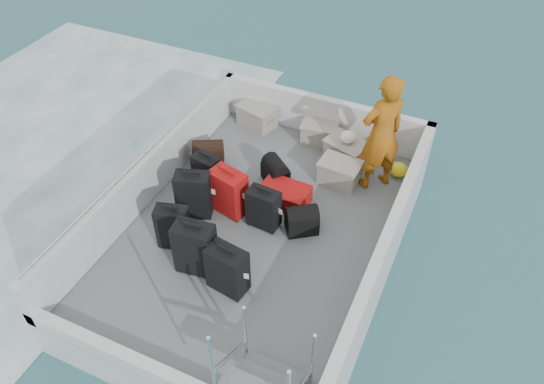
{
  "coord_description": "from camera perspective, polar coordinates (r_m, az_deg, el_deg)",
  "views": [
    {
      "loc": [
        2.27,
        -4.5,
        5.94
      ],
      "look_at": [
        0.03,
        0.38,
        1.0
      ],
      "focal_mm": 35.0,
      "sensor_mm": 36.0,
      "label": 1
    }
  ],
  "objects": [
    {
      "name": "duffel_2",
      "position": [
        7.21,
        3.22,
        -3.21
      ],
      "size": [
        0.52,
        0.49,
        0.32
      ],
      "primitive_type": null,
      "rotation": [
        0.0,
        0.0,
        0.62
      ],
      "color": "black",
      "rests_on": "deck"
    },
    {
      "name": "white_bag",
      "position": [
        8.2,
        8.14,
        5.72
      ],
      "size": [
        0.24,
        0.24,
        0.18
      ],
      "primitive_type": "ellipsoid",
      "color": "white",
      "rests_on": "crate_2"
    },
    {
      "name": "crate_2",
      "position": [
        8.37,
        7.96,
        4.23
      ],
      "size": [
        0.7,
        0.58,
        0.36
      ],
      "primitive_type": "cube",
      "rotation": [
        0.0,
        0.0,
        -0.31
      ],
      "color": "#9B9487",
      "rests_on": "deck"
    },
    {
      "name": "ground",
      "position": [
        7.79,
        -1.37,
        -7.09
      ],
      "size": [
        160.0,
        160.0,
        0.0
      ],
      "primitive_type": "plane",
      "color": "#16464F",
      "rests_on": "ground"
    },
    {
      "name": "suitcase_3",
      "position": [
        6.64,
        -8.26,
        -6.08
      ],
      "size": [
        0.53,
        0.35,
        0.75
      ],
      "primitive_type": "cube",
      "rotation": [
        0.0,
        0.0,
        0.13
      ],
      "color": "black",
      "rests_on": "deck"
    },
    {
      "name": "passenger",
      "position": [
        7.59,
        11.69,
        6.12
      ],
      "size": [
        0.78,
        0.79,
        1.83
      ],
      "primitive_type": "imported",
      "rotation": [
        0.0,
        0.0,
        -2.33
      ],
      "color": "orange",
      "rests_on": "deck"
    },
    {
      "name": "suitcase_0",
      "position": [
        7.02,
        -10.59,
        -3.76
      ],
      "size": [
        0.47,
        0.35,
        0.64
      ],
      "primitive_type": "cube",
      "rotation": [
        0.0,
        0.0,
        0.3
      ],
      "color": "black",
      "rests_on": "deck"
    },
    {
      "name": "crate_1",
      "position": [
        8.74,
        5.12,
        6.28
      ],
      "size": [
        0.59,
        0.44,
        0.33
      ],
      "primitive_type": "cube",
      "rotation": [
        0.0,
        0.0,
        0.12
      ],
      "color": "#9B9487",
      "rests_on": "deck"
    },
    {
      "name": "suitcase_6",
      "position": [
        6.44,
        -4.82,
        -8.39
      ],
      "size": [
        0.52,
        0.35,
        0.66
      ],
      "primitive_type": "cube",
      "rotation": [
        0.0,
        0.0,
        -0.15
      ],
      "color": "black",
      "rests_on": "deck"
    },
    {
      "name": "wake_foam",
      "position": [
        10.27,
        -26.3,
        2.19
      ],
      "size": [
        10.0,
        10.0,
        0.0
      ],
      "primitive_type": "plane",
      "color": "white",
      "rests_on": "ground"
    },
    {
      "name": "suitcase_7",
      "position": [
        7.16,
        -0.92,
        -1.85
      ],
      "size": [
        0.45,
        0.28,
        0.61
      ],
      "primitive_type": "cube",
      "rotation": [
        0.0,
        0.0,
        -0.07
      ],
      "color": "black",
      "rests_on": "deck"
    },
    {
      "name": "yellow_bag",
      "position": [
        8.31,
        13.44,
        2.36
      ],
      "size": [
        0.28,
        0.26,
        0.22
      ],
      "primitive_type": "ellipsoid",
      "color": "yellow",
      "rests_on": "deck"
    },
    {
      "name": "duffel_1",
      "position": [
        7.94,
        0.37,
        2.03
      ],
      "size": [
        0.51,
        0.5,
        0.32
      ],
      "primitive_type": null,
      "rotation": [
        0.0,
        0.0,
        -0.68
      ],
      "color": "black",
      "rests_on": "deck"
    },
    {
      "name": "suitcase_8",
      "position": [
        7.62,
        1.38,
        -0.3
      ],
      "size": [
        0.7,
        0.47,
        0.27
      ],
      "primitive_type": "cube",
      "rotation": [
        0.0,
        0.0,
        1.54
      ],
      "color": "#A5130C",
      "rests_on": "deck"
    },
    {
      "name": "duffel_0",
      "position": [
        8.33,
        -6.84,
        3.99
      ],
      "size": [
        0.56,
        0.48,
        0.32
      ],
      "primitive_type": null,
      "rotation": [
        0.0,
        0.0,
        0.48
      ],
      "color": "black",
      "rests_on": "deck"
    },
    {
      "name": "suitcase_2",
      "position": [
        7.81,
        -7.02,
        2.09
      ],
      "size": [
        0.43,
        0.31,
        0.57
      ],
      "primitive_type": "cube",
      "rotation": [
        0.0,
        0.0,
        -0.2
      ],
      "color": "black",
      "rests_on": "deck"
    },
    {
      "name": "crate_3",
      "position": [
        7.99,
        7.26,
        2.05
      ],
      "size": [
        0.59,
        0.42,
        0.34
      ],
      "primitive_type": "cube",
      "rotation": [
        0.0,
        0.0,
        -0.06
      ],
      "color": "#9B9487",
      "rests_on": "deck"
    },
    {
      "name": "suitcase_5",
      "position": [
        7.37,
        -4.7,
        -0.04
      ],
      "size": [
        0.56,
        0.41,
        0.69
      ],
      "primitive_type": "cube",
      "rotation": [
        0.0,
        0.0,
        -0.24
      ],
      "color": "#A5130C",
      "rests_on": "deck"
    },
    {
      "name": "deck",
      "position": [
        7.34,
        -1.45,
        -4.0
      ],
      "size": [
        3.3,
        4.7,
        0.02
      ],
      "primitive_type": "cube",
      "color": "slate",
      "rests_on": "ferry_hull"
    },
    {
      "name": "crate_0",
      "position": [
        9.09,
        -1.61,
        8.13
      ],
      "size": [
        0.68,
        0.55,
        0.36
      ],
      "primitive_type": "cube",
      "rotation": [
        0.0,
        0.0,
        -0.27
      ],
      "color": "#9B9487",
      "rests_on": "deck"
    },
    {
      "name": "suitcase_1",
      "position": [
        7.37,
        -8.41,
        -0.33
      ],
      "size": [
        0.54,
        0.41,
        0.71
      ],
      "primitive_type": "cube",
      "rotation": [
        0.0,
        0.0,
        0.34
      ],
      "color": "black",
      "rests_on": "deck"
    },
    {
      "name": "ferry_hull",
      "position": [
        7.57,
        -1.41,
        -5.62
      ],
      "size": [
        3.6,
        5.0,
        0.6
      ],
      "primitive_type": "cube",
      "color": "silver",
      "rests_on": "ground"
    },
    {
      "name": "deck_fittings",
      "position": [
        6.76,
        -0.03,
        -4.47
      ],
      "size": [
        3.6,
        5.0,
        0.9
      ],
      "color": "silver",
      "rests_on": "deck"
    }
  ]
}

